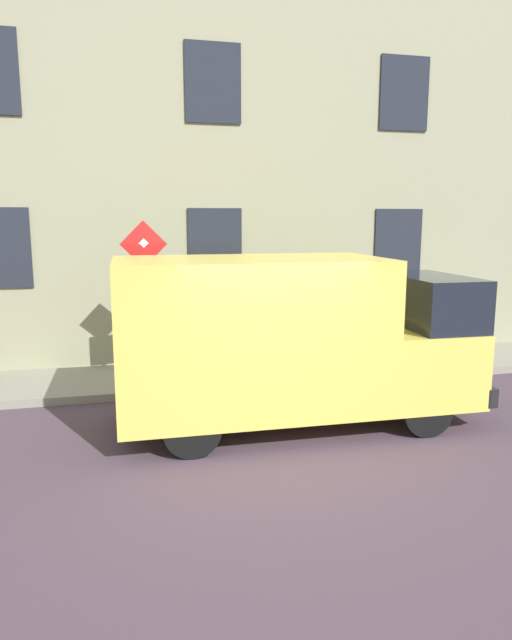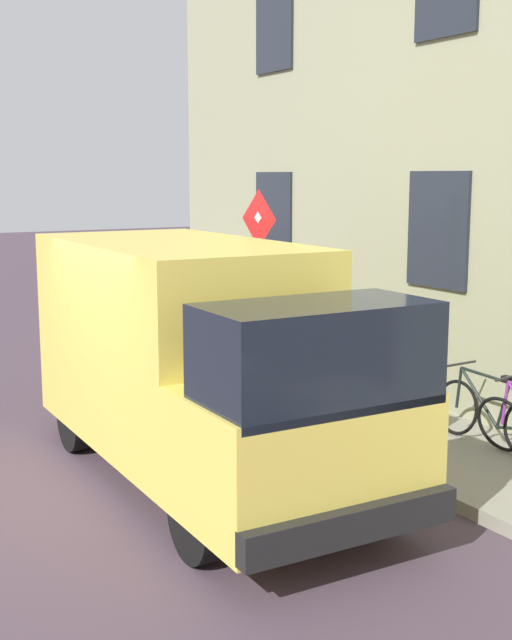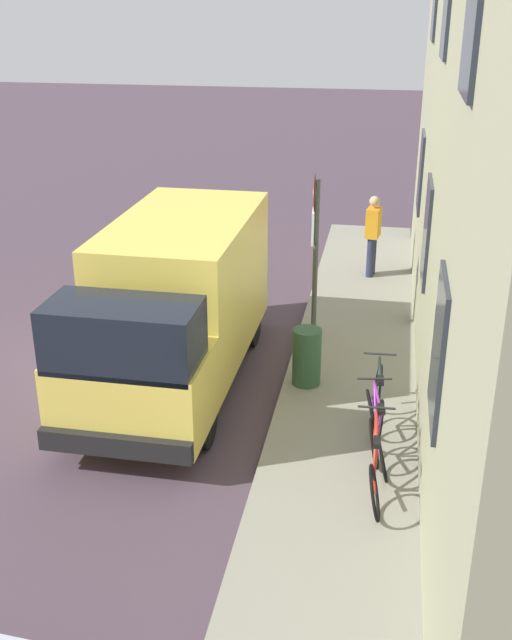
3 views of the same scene
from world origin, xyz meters
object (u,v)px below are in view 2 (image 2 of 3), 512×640
(delivery_van, at_px, (199,356))
(pedestrian, at_px, (214,299))
(litter_bin, at_px, (355,399))
(bicycle_black, at_px, (490,414))
(sign_post_stacked, at_px, (260,266))

(delivery_van, bearing_deg, pedestrian, 151.82)
(delivery_van, height_order, litter_bin, delivery_van)
(bicycle_black, distance_m, pedestrian, 6.23)
(sign_post_stacked, relative_size, bicycle_black, 1.61)
(delivery_van, xyz_separation_m, litter_bin, (2.05, 0.00, -0.74))
(bicycle_black, bearing_deg, litter_bin, 43.71)
(delivery_van, bearing_deg, bicycle_black, 72.08)
(litter_bin, bearing_deg, delivery_van, -179.92)
(pedestrian, bearing_deg, sign_post_stacked, 83.53)
(delivery_van, relative_size, litter_bin, 5.95)
(delivery_van, bearing_deg, sign_post_stacked, 136.97)
(sign_post_stacked, bearing_deg, delivery_van, -133.81)
(sign_post_stacked, distance_m, delivery_van, 2.84)
(delivery_van, distance_m, bicycle_black, 3.44)
(sign_post_stacked, height_order, litter_bin, sign_post_stacked)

